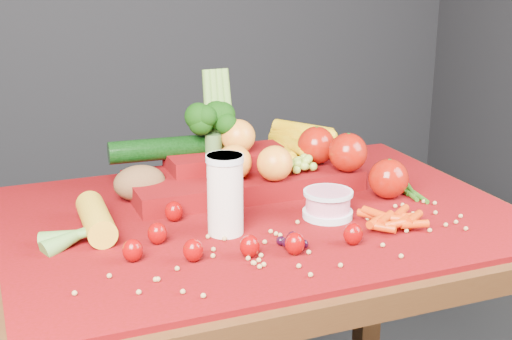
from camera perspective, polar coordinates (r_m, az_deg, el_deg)
name	(u,v)px	position (r m, az deg, el deg)	size (l,w,h in m)	color
table	(259,259)	(1.54, 0.28, -7.12)	(1.10, 0.80, 0.75)	#391D0D
red_cloth	(260,215)	(1.50, 0.28, -3.63)	(1.05, 0.75, 0.01)	#68030C
milk_glass	(225,192)	(1.37, -2.48, -1.75)	(0.07, 0.07, 0.16)	silver
yogurt_bowl	(328,203)	(1.47, 5.77, -2.66)	(0.10, 0.10, 0.06)	silver
strawberry_scatter	(222,236)	(1.32, -2.75, -5.32)	(0.44, 0.28, 0.05)	#850102
dark_grape_cluster	(292,241)	(1.33, 2.89, -5.70)	(0.06, 0.05, 0.03)	black
soybean_scatter	(300,246)	(1.33, 3.54, -6.10)	(0.84, 0.24, 0.01)	#B2894C
corn_ear	(83,230)	(1.39, -13.65, -4.68)	(0.18, 0.23, 0.06)	gold
potato	(140,183)	(1.58, -9.28, -1.04)	(0.12, 0.08, 0.08)	brown
baby_carrot_pile	(392,220)	(1.44, 10.82, -3.95)	(0.17, 0.17, 0.03)	red
green_bean_pile	(405,191)	(1.65, 11.84, -1.66)	(0.14, 0.12, 0.01)	#275814
produce_mound	(258,162)	(1.63, 0.16, 0.63)	(0.61, 0.37, 0.27)	#68030C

